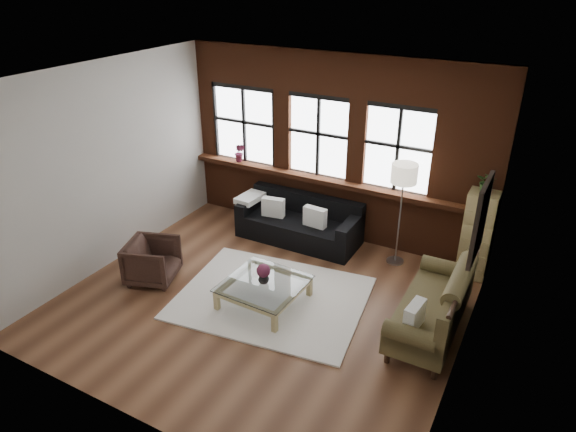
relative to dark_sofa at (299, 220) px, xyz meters
The scene contains 26 objects.
floor 1.98m from the dark_sofa, 78.49° to the right, with size 5.50×5.50×0.00m, color brown.
ceiling 3.42m from the dark_sofa, 78.49° to the right, with size 5.50×5.50×0.00m, color white.
wall_back 1.41m from the dark_sofa, 57.19° to the left, with size 5.50×5.50×0.00m, color #B4B1A8.
wall_front 4.58m from the dark_sofa, 84.98° to the right, with size 5.50×5.50×0.00m, color #B4B1A8.
wall_left 3.27m from the dark_sofa, 141.20° to the right, with size 5.00×5.00×0.00m, color #B4B1A8.
wall_right 3.86m from the dark_sofa, 31.20° to the right, with size 5.00×5.00×0.00m, color #B4B1A8.
brick_backwall 1.38m from the dark_sofa, 54.38° to the left, with size 5.50×0.12×3.20m, color #532613, non-canonical shape.
sill_ledge 0.88m from the dark_sofa, 49.32° to the left, with size 5.50×0.30×0.08m, color #532613.
window_left 2.04m from the dark_sofa, 158.73° to the left, with size 1.38×0.10×1.50m, color black, non-canonical shape.
window_mid 1.47m from the dark_sofa, 81.03° to the left, with size 1.38×0.10×1.50m, color black, non-canonical shape.
window_right 2.09m from the dark_sofa, 20.30° to the left, with size 1.38×0.10×1.50m, color black, non-canonical shape.
wall_poster 3.79m from the dark_sofa, 27.25° to the right, with size 0.05×0.74×0.94m, color black, non-canonical shape.
shag_rug 1.88m from the dark_sofa, 75.08° to the right, with size 2.66×2.09×0.03m, color silver.
dark_sofa is the anchor object (origin of this frame).
pillow_a 0.51m from the dark_sofa, 167.67° to the right, with size 0.40×0.14×0.34m, color white.
pillow_b 0.42m from the dark_sofa, 15.70° to the right, with size 0.40×0.14×0.34m, color white.
vintage_settee 3.05m from the dark_sofa, 28.03° to the right, with size 0.85×1.91×1.02m, color #4D4323, non-canonical shape.
pillow_settee 3.30m from the dark_sofa, 37.69° to the right, with size 0.14×0.38×0.34m, color white.
armchair 2.61m from the dark_sofa, 122.16° to the right, with size 0.71×0.73×0.66m, color black.
coffee_table 1.99m from the dark_sofa, 77.24° to the right, with size 1.08×1.08×0.36m, color tan, non-canonical shape.
vase 1.98m from the dark_sofa, 77.24° to the right, with size 0.16×0.16×0.16m, color #B2B2B2.
flowers 1.99m from the dark_sofa, 77.24° to the right, with size 0.20×0.20×0.20m, color maroon.
drawer_chest 2.95m from the dark_sofa, ahead, with size 0.43×0.43×1.41m, color tan.
potted_plant_top 3.16m from the dark_sofa, ahead, with size 0.28×0.25×0.32m, color #2D5923.
floor_lamp 1.83m from the dark_sofa, ahead, with size 0.40×0.40×1.87m, color #A5A5A8, non-canonical shape.
sill_plant 1.76m from the dark_sofa, 164.04° to the left, with size 0.20×0.16×0.36m, color maroon.
Camera 1 is at (3.26, -5.24, 4.44)m, focal length 32.00 mm.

